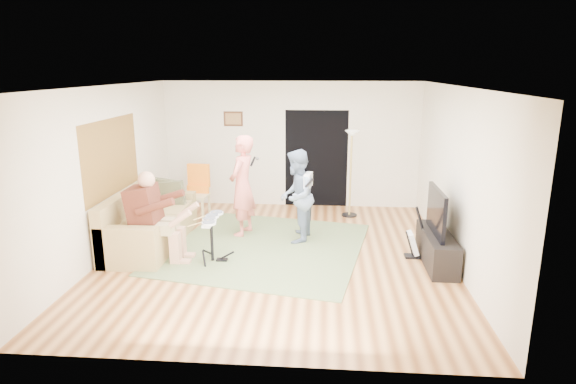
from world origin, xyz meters
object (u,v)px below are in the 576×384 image
Objects in this scene: sofa at (146,227)px; drum_kit at (212,242)px; television at (436,211)px; dining_chair at (197,200)px; guitar_spare at (413,243)px; torchiere_lamp at (351,158)px; tv_cabinet at (437,249)px; singer at (242,186)px; guitarist at (296,196)px.

sofa reaches higher than drum_kit.
drum_kit is 3.49m from television.
drum_kit is at bearing -64.39° from dining_chair.
guitar_spare is 4.34m from dining_chair.
television is at bearing -63.95° from torchiere_lamp.
television is at bearing -5.67° from sofa.
tv_cabinet is (1.24, -2.43, -0.96)m from torchiere_lamp.
singer reaches higher than tv_cabinet.
tv_cabinet is (0.32, -0.24, 0.01)m from guitar_spare.
drum_kit is at bearing 2.72° from singer.
tv_cabinet is 0.60m from television.
dining_chair is at bearing 110.80° from drum_kit.
guitar_spare is 0.40m from tv_cabinet.
singer is 2.14× the size of guitar_spare.
guitar_spare is (4.49, -0.23, -0.07)m from sofa.
tv_cabinet is at bearing 0.00° from television.
tv_cabinet is at bearing -37.22° from guitar_spare.
dining_chair is at bearing 156.93° from guitar_spare.
dining_chair is at bearing 71.16° from sofa.
guitarist is at bearing 158.39° from television.
guitarist reaches higher than drum_kit.
guitarist is at bearing 90.00° from singer.
television is (0.27, -0.24, 0.61)m from guitar_spare.
guitar_spare reaches higher than drum_kit.
dining_chair is 4.70m from television.
singer reaches higher than television.
dining_chair is (0.50, 1.47, 0.08)m from sofa.
sofa is 1.33× the size of torchiere_lamp.
singer reaches higher than sofa.
torchiere_lamp is 1.26× the size of tv_cabinet.
torchiere_lamp reaches higher than dining_chair.
guitarist is at bearing 8.74° from sofa.
television is at bearing -180.00° from tv_cabinet.
guitarist reaches higher than guitar_spare.
singer is 3.37m from television.
sofa is 4.17m from torchiere_lamp.
torchiere_lamp is (1.00, 1.56, 0.40)m from guitarist.
sofa is 1.81m from singer.
torchiere_lamp reaches higher than tv_cabinet.
television is at bearing -19.69° from dining_chair.
dining_chair is at bearing 155.50° from television.
torchiere_lamp is 1.60× the size of dining_chair.
guitarist reaches higher than tv_cabinet.
dining_chair reaches higher than sofa.
drum_kit is 2.27m from dining_chair.
guitar_spare is (1.92, -0.63, -0.57)m from guitarist.
singer reaches higher than dining_chair.
guitar_spare is at bearing 137.95° from television.
torchiere_lamp is at bearing 13.92° from dining_chair.
singer is (1.58, 0.65, 0.60)m from sofa.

